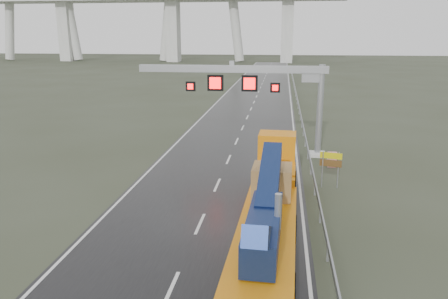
# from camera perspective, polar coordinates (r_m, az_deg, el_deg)

# --- Properties ---
(ground) EXTENTS (400.00, 400.00, 0.00)m
(ground) POSITION_cam_1_polar(r_m,az_deg,el_deg) (19.17, -5.43, -14.59)
(ground) COLOR #323727
(ground) RESTS_ON ground
(road) EXTENTS (11.00, 200.00, 0.02)m
(road) POSITION_cam_1_polar(r_m,az_deg,el_deg) (57.16, 3.54, 5.30)
(road) COLOR black
(road) RESTS_ON ground
(guardrail) EXTENTS (0.20, 140.00, 1.40)m
(guardrail) POSITION_cam_1_polar(r_m,az_deg,el_deg) (47.11, 10.11, 3.92)
(guardrail) COLOR gray
(guardrail) RESTS_ON ground
(sign_gantry) EXTENTS (14.90, 1.20, 7.42)m
(sign_gantry) POSITION_cam_1_polar(r_m,az_deg,el_deg) (34.50, 4.54, 8.45)
(sign_gantry) COLOR silver
(sign_gantry) RESTS_ON ground
(heavy_haul_truck) EXTENTS (3.13, 17.61, 4.12)m
(heavy_haul_truck) POSITION_cam_1_polar(r_m,az_deg,el_deg) (22.08, 6.09, -5.97)
(heavy_haul_truck) COLOR orange
(heavy_haul_truck) RESTS_ON ground
(exit_sign_pair) EXTENTS (1.33, 0.38, 2.33)m
(exit_sign_pair) POSITION_cam_1_polar(r_m,az_deg,el_deg) (28.08, 13.75, -1.69)
(exit_sign_pair) COLOR #9EA2A6
(exit_sign_pair) RESTS_ON ground
(striped_barrier) EXTENTS (0.67, 0.37, 1.11)m
(striped_barrier) POSITION_cam_1_polar(r_m,az_deg,el_deg) (32.80, 13.92, -1.29)
(striped_barrier) COLOR red
(striped_barrier) RESTS_ON ground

